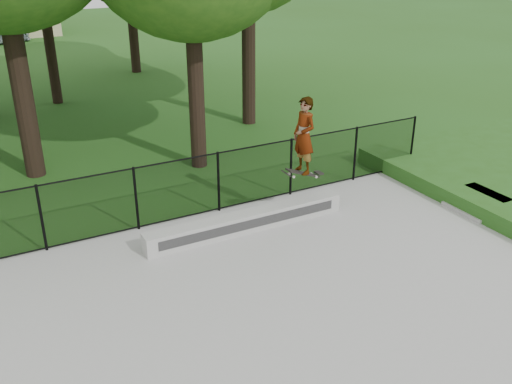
{
  "coord_description": "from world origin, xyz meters",
  "views": [
    {
      "loc": [
        -3.06,
        -5.38,
        6.1
      ],
      "look_at": [
        2.09,
        4.2,
        1.2
      ],
      "focal_mm": 40.0,
      "sensor_mm": 36.0,
      "label": 1
    }
  ],
  "objects": [
    {
      "name": "chainlink_fence",
      "position": [
        0.0,
        5.9,
        0.81
      ],
      "size": [
        16.06,
        0.06,
        1.5
      ],
      "color": "black",
      "rests_on": "concrete_slab"
    },
    {
      "name": "grind_ledge",
      "position": [
        2.13,
        4.7,
        0.27
      ],
      "size": [
        4.77,
        0.4,
        0.43
      ],
      "primitive_type": "cube",
      "color": "#A7A7A2",
      "rests_on": "concrete_slab"
    },
    {
      "name": "skater_airborne",
      "position": [
        3.48,
        4.57,
        2.08
      ],
      "size": [
        0.8,
        0.65,
        1.94
      ],
      "color": "black",
      "rests_on": "ground"
    },
    {
      "name": "concrete_steps",
      "position": [
        7.59,
        3.0,
        0.17
      ],
      "size": [
        1.07,
        1.2,
        0.45
      ],
      "color": "#A7A7A2",
      "rests_on": "ground"
    }
  ]
}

